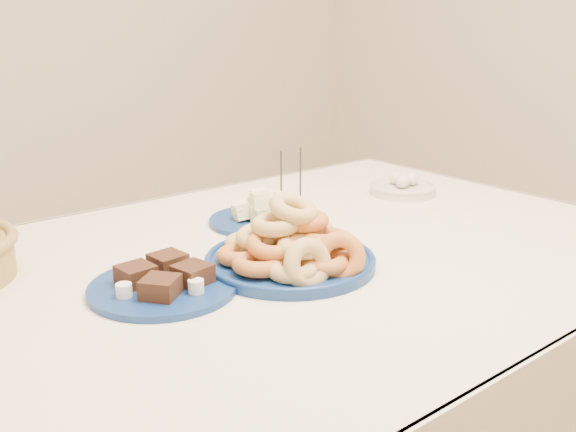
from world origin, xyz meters
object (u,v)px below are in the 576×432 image
object	(u,v)px
brownie_plate	(164,283)
candle_holder	(291,212)
egg_bowl	(403,187)
dining_table	(273,305)
donut_platter	(292,249)
melon_plate	(262,213)

from	to	relation	value
brownie_plate	candle_holder	xyz separation A→B (m)	(0.45, 0.19, 0.00)
brownie_plate	egg_bowl	xyz separation A→B (m)	(0.83, 0.17, 0.00)
dining_table	candle_holder	bearing A→B (deg)	42.56
dining_table	donut_platter	distance (m)	0.16
egg_bowl	dining_table	bearing A→B (deg)	-164.26
brownie_plate	dining_table	bearing A→B (deg)	1.95
donut_platter	candle_holder	size ratio (longest dim) A/B	2.39
melon_plate	brownie_plate	world-z (taller)	melon_plate
dining_table	egg_bowl	xyz separation A→B (m)	(0.58, 0.16, 0.13)
donut_platter	melon_plate	size ratio (longest dim) A/B	1.47
donut_platter	melon_plate	world-z (taller)	donut_platter
melon_plate	candle_holder	world-z (taller)	candle_holder
candle_holder	donut_platter	bearing A→B (deg)	-128.91
dining_table	candle_holder	xyz separation A→B (m)	(0.20, 0.18, 0.12)
melon_plate	candle_holder	xyz separation A→B (m)	(0.08, -0.02, -0.01)
brownie_plate	egg_bowl	distance (m)	0.85
donut_platter	brownie_plate	distance (m)	0.26
donut_platter	brownie_plate	bearing A→B (deg)	166.96
dining_table	donut_platter	bearing A→B (deg)	-92.08
donut_platter	dining_table	bearing A→B (deg)	87.92
brownie_plate	candle_holder	world-z (taller)	candle_holder
donut_platter	brownie_plate	size ratio (longest dim) A/B	1.20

